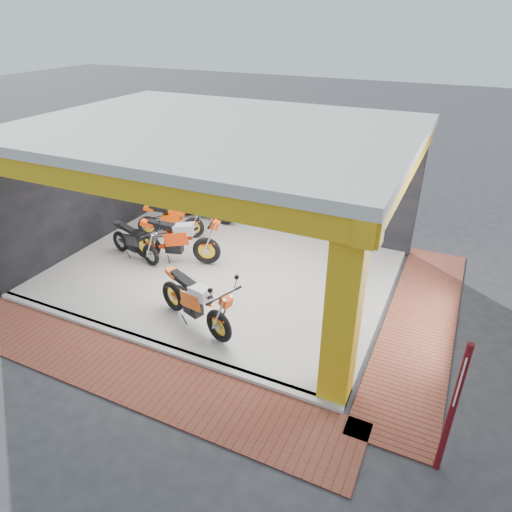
{
  "coord_description": "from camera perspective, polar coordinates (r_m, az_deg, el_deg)",
  "views": [
    {
      "loc": [
        4.99,
        -6.53,
        5.83
      ],
      "look_at": [
        1.09,
        1.74,
        0.9
      ],
      "focal_mm": 32.0,
      "sensor_mm": 36.0,
      "label": 1
    }
  ],
  "objects": [
    {
      "name": "moto_row_c",
      "position": [
        12.93,
        -7.87,
        4.75
      ],
      "size": [
        2.15,
        1.43,
        1.23
      ],
      "primitive_type": null,
      "rotation": [
        0.0,
        0.0,
        0.37
      ],
      "color": "#E94C09",
      "rests_on": "showroom_floor"
    },
    {
      "name": "ground",
      "position": [
        10.08,
        -9.96,
        -7.53
      ],
      "size": [
        80.0,
        80.0,
        0.0
      ],
      "primitive_type": "plane",
      "color": "#2D2D30",
      "rests_on": "ground"
    },
    {
      "name": "moto_row_a",
      "position": [
        11.42,
        -6.28,
        2.24
      ],
      "size": [
        2.59,
        1.54,
        1.49
      ],
      "primitive_type": null,
      "rotation": [
        0.0,
        0.0,
        0.28
      ],
      "color": "#FF3B0A",
      "rests_on": "showroom_floor"
    },
    {
      "name": "left_wall",
      "position": [
        13.12,
        -20.68,
        8.37
      ],
      "size": [
        0.2,
        6.2,
        3.5
      ],
      "primitive_type": "cube",
      "color": "black",
      "rests_on": "ground"
    },
    {
      "name": "showroom_floor",
      "position": [
        11.45,
        -4.38,
        -2.09
      ],
      "size": [
        8.0,
        6.0,
        0.1
      ],
      "primitive_type": "cube",
      "color": "white",
      "rests_on": "ground"
    },
    {
      "name": "header_beam_front",
      "position": [
        7.87,
        -16.07,
        8.45
      ],
      "size": [
        8.4,
        0.3,
        0.4
      ],
      "primitive_type": "cube",
      "color": "gold",
      "rests_on": "corner_column"
    },
    {
      "name": "moto_row_b",
      "position": [
        11.67,
        -13.16,
        1.34
      ],
      "size": [
        2.01,
        1.12,
        1.16
      ],
      "primitive_type": null,
      "rotation": [
        0.0,
        0.0,
        -0.23
      ],
      "color": "black",
      "rests_on": "showroom_floor"
    },
    {
      "name": "moto_row_d",
      "position": [
        13.65,
        -4.02,
        6.55
      ],
      "size": [
        2.31,
        1.03,
        1.37
      ],
      "primitive_type": null,
      "rotation": [
        0.0,
        0.0,
        -0.09
      ],
      "color": "black",
      "rests_on": "showroom_floor"
    },
    {
      "name": "floor_kerb",
      "position": [
        9.42,
        -13.51,
        -10.49
      ],
      "size": [
        8.0,
        0.2,
        0.1
      ],
      "primitive_type": "cube",
      "color": "white",
      "rests_on": "ground"
    },
    {
      "name": "header_beam_right",
      "position": [
        8.95,
        18.16,
        10.51
      ],
      "size": [
        0.3,
        6.4,
        0.4
      ],
      "primitive_type": "cube",
      "color": "gold",
      "rests_on": "corner_column"
    },
    {
      "name": "corner_column",
      "position": [
        7.18,
        10.86,
        -6.88
      ],
      "size": [
        0.5,
        0.5,
        3.5
      ],
      "primitive_type": "cube",
      "color": "gold",
      "rests_on": "ground"
    },
    {
      "name": "moto_hero",
      "position": [
        8.73,
        -4.74,
        -6.98
      ],
      "size": [
        2.44,
        1.56,
        1.4
      ],
      "primitive_type": null,
      "rotation": [
        0.0,
        0.0,
        -0.34
      ],
      "color": "#F94C0A",
      "rests_on": "showroom_floor"
    },
    {
      "name": "showroom_ceiling",
      "position": [
        10.13,
        -5.14,
        15.5
      ],
      "size": [
        8.4,
        6.4,
        0.2
      ],
      "primitive_type": "cube",
      "color": "beige",
      "rests_on": "corner_column"
    },
    {
      "name": "paver_front",
      "position": [
        9.01,
        -16.55,
        -13.35
      ],
      "size": [
        9.0,
        1.4,
        0.03
      ],
      "primitive_type": "cube",
      "color": "brown",
      "rests_on": "ground"
    },
    {
      "name": "moto_row_e",
      "position": [
        14.4,
        -9.44,
        7.63
      ],
      "size": [
        2.53,
        1.32,
        1.47
      ],
      "primitive_type": null,
      "rotation": [
        0.0,
        0.0,
        -0.19
      ],
      "color": "#AD1512",
      "rests_on": "showroom_floor"
    },
    {
      "name": "signpost",
      "position": [
        6.85,
        23.47,
        -16.74
      ],
      "size": [
        0.09,
        0.32,
        2.27
      ],
      "rotation": [
        0.0,
        0.0,
        -0.12
      ],
      "color": "maroon",
      "rests_on": "ground"
    },
    {
      "name": "back_wall",
      "position": [
        13.3,
        1.97,
        10.43
      ],
      "size": [
        8.2,
        0.2,
        3.5
      ],
      "primitive_type": "cube",
      "color": "black",
      "rests_on": "ground"
    },
    {
      "name": "paver_right",
      "position": [
        10.32,
        19.82,
        -7.91
      ],
      "size": [
        1.4,
        7.0,
        0.03
      ],
      "primitive_type": "cube",
      "color": "brown",
      "rests_on": "ground"
    }
  ]
}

